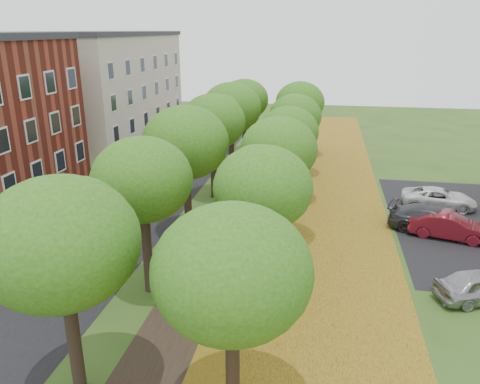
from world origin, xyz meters
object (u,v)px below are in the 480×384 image
at_px(car_grey, 435,220).
at_px(car_red, 450,226).
at_px(car_white, 439,198).
at_px(bench, 212,300).

bearing_deg(car_grey, car_red, -116.03).
height_order(car_red, car_white, car_red).
distance_m(car_red, car_white, 4.74).
bearing_deg(car_red, bench, 143.43).
distance_m(bench, car_grey, 13.95).
relative_size(bench, car_red, 0.44).
bearing_deg(car_white, car_grey, 169.38).
xyz_separation_m(bench, car_grey, (10.24, 9.47, 0.28)).
relative_size(car_grey, car_white, 1.11).
bearing_deg(car_red, car_white, 8.90).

